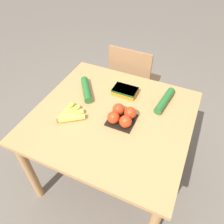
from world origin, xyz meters
The scene contains 8 objects.
ground_plane centered at (0.00, 0.00, 0.00)m, with size 12.00×12.00×0.00m, color #665B51.
dining_table centered at (0.00, 0.00, 0.63)m, with size 1.04×0.99×0.73m.
chair centered at (-0.10, 0.72, 0.47)m, with size 0.43×0.41×0.89m.
banana_bunch centered at (-0.25, -0.13, 0.75)m, with size 0.17×0.19×0.04m.
tomato_pack centered at (0.08, -0.02, 0.78)m, with size 0.17×0.17×0.09m.
carrot_bag centered at (-0.01, 0.25, 0.76)m, with size 0.18×0.12×0.05m.
cucumber_near centered at (0.29, 0.26, 0.76)m, with size 0.09×0.27×0.05m.
cucumber_far centered at (-0.27, 0.14, 0.76)m, with size 0.20×0.25×0.05m.
Camera 1 is at (0.43, -0.94, 1.78)m, focal length 35.00 mm.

